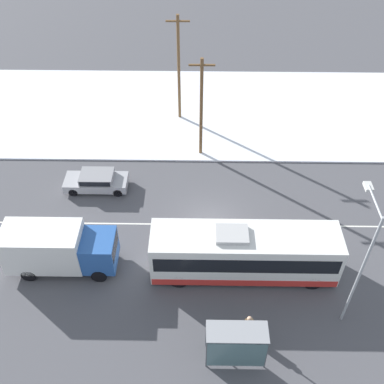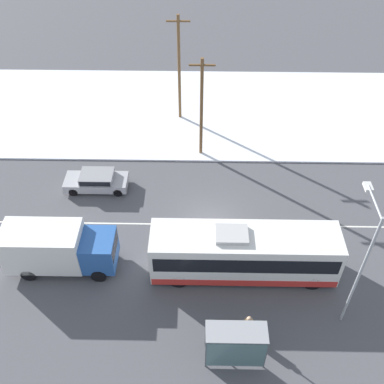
{
  "view_description": "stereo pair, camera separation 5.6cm",
  "coord_description": "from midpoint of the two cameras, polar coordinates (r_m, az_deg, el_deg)",
  "views": [
    {
      "loc": [
        -0.82,
        -20.14,
        21.76
      ],
      "look_at": [
        -1.16,
        1.64,
        1.4
      ],
      "focal_mm": 42.0,
      "sensor_mm": 36.0,
      "label": 1
    },
    {
      "loc": [
        -0.76,
        -20.14,
        21.76
      ],
      "look_at": [
        -1.16,
        1.64,
        1.4
      ],
      "focal_mm": 42.0,
      "sensor_mm": 36.0,
      "label": 2
    }
  ],
  "objects": [
    {
      "name": "ground_plane",
      "position": [
        29.67,
        2.15,
        -4.17
      ],
      "size": [
        120.0,
        120.0,
        0.0
      ],
      "primitive_type": "plane",
      "color": "#4C4C51"
    },
    {
      "name": "snow_lot",
      "position": [
        40.11,
        1.92,
        10.28
      ],
      "size": [
        80.0,
        14.03,
        0.12
      ],
      "color": "silver",
      "rests_on": "ground_plane"
    },
    {
      "name": "lane_marking_center",
      "position": [
        29.66,
        2.15,
        -4.17
      ],
      "size": [
        60.0,
        0.12,
        0.0
      ],
      "color": "silver",
      "rests_on": "ground_plane"
    },
    {
      "name": "city_bus",
      "position": [
        26.11,
        6.59,
        -7.71
      ],
      "size": [
        10.67,
        2.57,
        3.38
      ],
      "color": "white",
      "rests_on": "ground_plane"
    },
    {
      "name": "box_truck",
      "position": [
        27.29,
        -16.76,
        -6.81
      ],
      "size": [
        6.4,
        2.3,
        3.05
      ],
      "color": "silver",
      "rests_on": "ground_plane"
    },
    {
      "name": "sedan_car",
      "position": [
        32.4,
        -12.08,
        1.46
      ],
      "size": [
        4.42,
        1.8,
        1.33
      ],
      "rotation": [
        0.0,
        0.0,
        3.14
      ],
      "color": "#9E9EA3",
      "rests_on": "ground_plane"
    },
    {
      "name": "pedestrian_at_stop",
      "position": [
        24.21,
        7.15,
        -16.35
      ],
      "size": [
        0.62,
        0.27,
        1.71
      ],
      "color": "#23232D",
      "rests_on": "ground_plane"
    },
    {
      "name": "bus_shelter",
      "position": [
        22.88,
        5.63,
        -18.7
      ],
      "size": [
        2.98,
        1.2,
        2.4
      ],
      "color": "gray",
      "rests_on": "ground_plane"
    },
    {
      "name": "streetlamp",
      "position": [
        23.08,
        20.77,
        -7.36
      ],
      "size": [
        0.36,
        2.56,
        7.99
      ],
      "color": "#9EA3A8",
      "rests_on": "ground_plane"
    },
    {
      "name": "utility_pole_roadside",
      "position": [
        32.81,
        1.13,
        10.66
      ],
      "size": [
        1.8,
        0.24,
        8.0
      ],
      "color": "brown",
      "rests_on": "ground_plane"
    },
    {
      "name": "utility_pole_snowlot",
      "position": [
        36.92,
        -1.74,
        15.44
      ],
      "size": [
        1.8,
        0.24,
        8.93
      ],
      "color": "brown",
      "rests_on": "ground_plane"
    }
  ]
}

